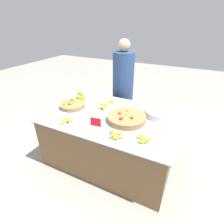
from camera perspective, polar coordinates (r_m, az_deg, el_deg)
ground_plane at (r=2.60m, az=0.00°, el=-14.34°), size 12.00×12.00×0.00m
market_table at (r=2.39m, az=0.00°, el=-8.29°), size 1.66×1.11×0.68m
lime_bowl at (r=2.46m, az=-12.74°, el=2.28°), size 0.34×0.34×0.10m
tomato_basket at (r=2.09m, az=4.72°, el=-1.90°), size 0.46×0.46×0.10m
orange_pile at (r=2.64m, az=-10.31°, el=4.96°), size 0.18×0.19×0.14m
metal_bowl at (r=2.26m, az=15.01°, el=-0.31°), size 0.35×0.35×0.08m
price_sign at (r=1.97m, az=-5.37°, el=-3.29°), size 0.13×0.02×0.10m
banana_bunch_front_right at (r=2.38m, az=-2.78°, el=1.91°), size 0.16×0.17×0.06m
banana_bunch_front_center at (r=2.56m, az=-0.30°, el=3.70°), size 0.14×0.22×0.04m
banana_bunch_front_left at (r=1.78m, az=10.60°, el=-8.64°), size 0.18×0.16×0.05m
banana_bunch_middle_left at (r=2.13m, az=-14.56°, el=-2.59°), size 0.14×0.16×0.05m
banana_bunch_back_center at (r=1.81m, az=1.29°, el=-7.55°), size 0.19×0.15×0.06m
vendor_person at (r=2.98m, az=3.55°, el=7.08°), size 0.34×0.34×1.50m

